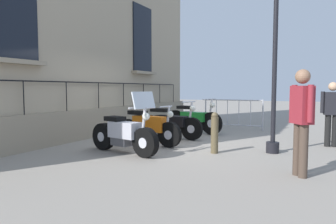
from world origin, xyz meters
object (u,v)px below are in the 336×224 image
lamppost (276,15)px  pedestrian_standing (302,116)px  bollard (215,133)px  motorcycle_black (170,124)px  crowd_barrier (233,113)px  motorcycle_orange (148,128)px  motorcycle_silver (124,134)px  pedestrian_walking (332,111)px  motorcycle_green (193,119)px

lamppost → pedestrian_standing: bearing=-69.1°
bollard → pedestrian_standing: size_ratio=0.52×
motorcycle_black → crowd_barrier: (1.10, 2.77, 0.14)m
motorcycle_orange → crowd_barrier: crowd_barrier is taller
motorcycle_silver → motorcycle_black: bearing=90.8°
motorcycle_black → pedestrian_walking: size_ratio=1.31×
lamppost → bollard: bearing=-152.4°
motorcycle_green → crowd_barrier: (0.91, 1.48, 0.12)m
crowd_barrier → pedestrian_walking: bearing=-36.3°
motorcycle_silver → motorcycle_orange: motorcycle_silver is taller
lamppost → motorcycle_orange: bearing=-172.8°
motorcycle_green → bollard: (1.60, -2.74, 0.01)m
motorcycle_green → pedestrian_walking: bearing=-10.5°
lamppost → crowd_barrier: size_ratio=2.28×
motorcycle_orange → lamppost: size_ratio=0.41×
motorcycle_black → lamppost: lamppost is taller
motorcycle_black → crowd_barrier: size_ratio=1.00×
pedestrian_standing → lamppost: bearing=110.9°
motorcycle_orange → bollard: (1.82, -0.23, 0.04)m
lamppost → bollard: size_ratio=5.20×
bollard → pedestrian_standing: bearing=-32.2°
motorcycle_orange → bollard: motorcycle_orange is taller
motorcycle_green → crowd_barrier: 1.75m
motorcycle_orange → crowd_barrier: (1.13, 4.00, 0.15)m
motorcycle_orange → pedestrian_walking: 4.53m
motorcycle_silver → bollard: 1.98m
lamppost → motorcycle_green: bearing=142.0°
motorcycle_silver → motorcycle_orange: bearing=92.9°
lamppost → motorcycle_black: bearing=163.8°
pedestrian_walking → pedestrian_standing: bearing=-99.2°
motorcycle_orange → motorcycle_green: (0.22, 2.51, 0.02)m
pedestrian_walking → motorcycle_silver: bearing=-144.4°
motorcycle_orange → motorcycle_black: bearing=88.8°
motorcycle_green → pedestrian_walking: pedestrian_walking is taller
motorcycle_green → pedestrian_walking: 4.01m
lamppost → pedestrian_walking: (1.17, 1.41, -2.12)m
motorcycle_orange → motorcycle_green: size_ratio=0.93×
motorcycle_orange → crowd_barrier: size_ratio=0.93×
motorcycle_black → lamppost: 4.00m
crowd_barrier → bollard: bearing=-80.7°
pedestrian_standing → pedestrian_walking: 3.19m
crowd_barrier → pedestrian_walking: (3.01, -2.21, 0.32)m
motorcycle_orange → pedestrian_walking: pedestrian_walking is taller
motorcycle_black → pedestrian_walking: (4.11, 0.56, 0.46)m
lamppost → pedestrian_walking: size_ratio=2.99×
motorcycle_black → motorcycle_silver: bearing=-89.2°
motorcycle_silver → crowd_barrier: (1.07, 5.14, 0.14)m
motorcycle_green → lamppost: size_ratio=0.44×
motorcycle_black → motorcycle_orange: bearing=-91.2°
motorcycle_green → motorcycle_orange: bearing=-94.9°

